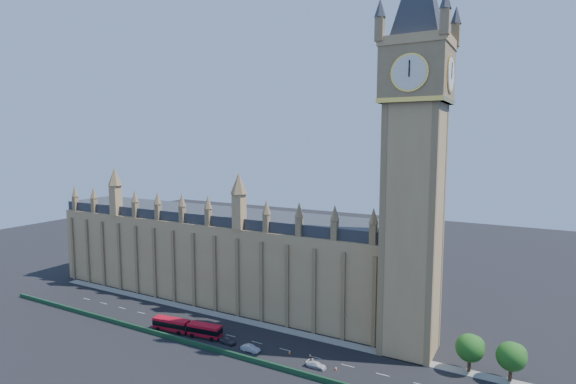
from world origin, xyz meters
The scene contains 15 objects.
ground centered at (0.00, 0.00, 0.00)m, with size 400.00×400.00×0.00m, color black.
palace_westminster centered at (-25.00, 22.00, 13.86)m, with size 120.00×20.00×28.00m.
elizabeth_tower centered at (38.00, 13.99, 54.56)m, with size 20.59×20.59×105.00m.
bridge_parapet centered at (0.00, -9.00, 0.60)m, with size 160.00×0.60×1.20m, color #1E4C2D.
kerb_north centered at (0.00, 9.50, 0.08)m, with size 160.00×3.00×0.16m, color gray.
tree_east_near centered at (52.22, 10.08, 5.64)m, with size 6.00×6.00×8.50m.
tree_east_far centered at (60.22, 10.08, 5.64)m, with size 6.00×6.00×8.50m.
red_bus centered at (-14.59, -4.55, 1.76)m, with size 19.89×5.19×3.35m.
car_grey centered at (-2.00, -4.04, 0.74)m, with size 1.74×4.32×1.47m, color #42464A.
car_silver centered at (5.29, -4.80, 0.78)m, with size 1.64×4.71×1.55m, color #B9BCC1.
car_white centered at (22.29, -4.28, 0.66)m, with size 1.86×4.58×1.33m, color silver.
cone_a centered at (26.49, -3.11, 0.37)m, with size 0.48×0.48×0.74m.
cone_b centered at (20.16, -1.77, 0.34)m, with size 0.53×0.53×0.70m.
cone_c centered at (18.86, -0.39, 0.34)m, with size 0.48×0.48×0.69m.
cone_d centered at (14.00, -1.37, 0.38)m, with size 0.63×0.63×0.78m.
Camera 1 is at (61.95, -89.46, 49.88)m, focal length 28.00 mm.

